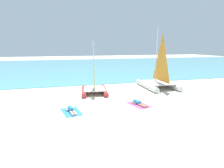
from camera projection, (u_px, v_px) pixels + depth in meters
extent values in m
plane|color=beige|center=(99.00, 85.00, 20.98)|extent=(120.00, 120.00, 0.00)
cube|color=#5BB2C1|center=(80.00, 66.00, 40.06)|extent=(120.00, 40.00, 0.05)
cylinder|color=white|center=(146.00, 85.00, 19.56)|extent=(0.64, 4.77, 0.54)
cylinder|color=white|center=(168.00, 84.00, 20.15)|extent=(0.64, 4.77, 0.54)
cube|color=silver|center=(158.00, 82.00, 19.58)|extent=(2.55, 3.09, 0.07)
cylinder|color=silver|center=(157.00, 55.00, 19.66)|extent=(0.11, 0.11, 5.66)
pyramid|color=orange|center=(162.00, 57.00, 18.63)|extent=(0.12, 2.49, 4.76)
cylinder|color=#CC3838|center=(84.00, 91.00, 17.41)|extent=(0.85, 3.62, 0.41)
cylinder|color=#CC3838|center=(104.00, 90.00, 17.67)|extent=(0.85, 3.62, 0.41)
cube|color=silver|center=(94.00, 89.00, 17.33)|extent=(2.16, 2.52, 0.05)
cylinder|color=silver|center=(94.00, 65.00, 17.41)|extent=(0.09, 0.09, 4.29)
pyramid|color=#EAEA99|center=(94.00, 67.00, 16.61)|extent=(0.28, 1.88, 3.60)
cube|color=#338CD8|center=(71.00, 112.00, 12.53)|extent=(1.43, 2.07, 0.01)
cylinder|color=#268CCC|center=(71.00, 109.00, 12.68)|extent=(0.41, 0.66, 0.30)
sphere|color=beige|center=(69.00, 107.00, 13.04)|extent=(0.22, 0.22, 0.22)
cylinder|color=beige|center=(72.00, 113.00, 12.08)|extent=(0.28, 0.79, 0.14)
cylinder|color=beige|center=(75.00, 113.00, 12.16)|extent=(0.28, 0.79, 0.14)
cylinder|color=beige|center=(67.00, 110.00, 12.74)|extent=(0.18, 0.46, 0.10)
cylinder|color=beige|center=(73.00, 109.00, 12.93)|extent=(0.18, 0.46, 0.10)
cube|color=#D84C99|center=(139.00, 105.00, 14.05)|extent=(1.51, 2.10, 0.01)
cylinder|color=#268CCC|center=(137.00, 102.00, 14.19)|extent=(0.44, 0.67, 0.30)
sphere|color=tan|center=(134.00, 101.00, 14.54)|extent=(0.22, 0.22, 0.22)
cylinder|color=tan|center=(142.00, 106.00, 13.61)|extent=(0.32, 0.79, 0.14)
cylinder|color=tan|center=(144.00, 105.00, 13.69)|extent=(0.32, 0.79, 0.14)
cylinder|color=tan|center=(134.00, 103.00, 14.24)|extent=(0.20, 0.46, 0.10)
cylinder|color=tan|center=(138.00, 102.00, 14.44)|extent=(0.20, 0.46, 0.10)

